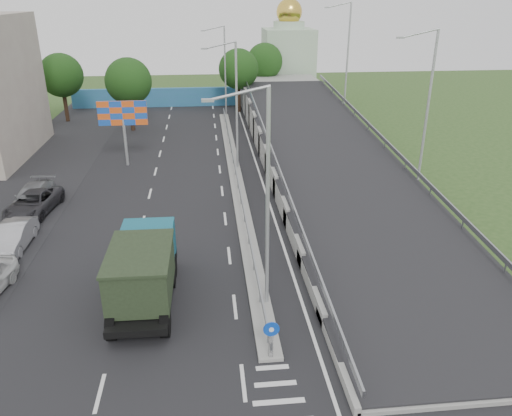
{
  "coord_description": "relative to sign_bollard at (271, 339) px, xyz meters",
  "views": [
    {
      "loc": [
        -2.22,
        -13.65,
        13.54
      ],
      "look_at": [
        0.47,
        12.53,
        2.2
      ],
      "focal_mm": 35.0,
      "sensor_mm": 36.0,
      "label": 1
    }
  ],
  "objects": [
    {
      "name": "median_guardrail",
      "position": [
        0.0,
        21.83,
        -0.28
      ],
      "size": [
        0.09,
        44.0,
        0.71
      ],
      "color": "gray",
      "rests_on": "median"
    },
    {
      "name": "lamp_post_far",
      "position": [
        0.11,
        43.83,
        4.77
      ],
      "size": [
        2.74,
        0.18,
        10.08
      ],
      "color": "#B2B5B7",
      "rests_on": "median"
    },
    {
      "name": "parking_strip",
      "position": [
        -16.0,
        17.83,
        -1.03
      ],
      "size": [
        8.0,
        90.0,
        0.05
      ],
      "primitive_type": "cube",
      "color": "black",
      "rests_on": "ground"
    },
    {
      "name": "dump_truck",
      "position": [
        -5.37,
        4.85,
        0.71
      ],
      "size": [
        2.84,
        7.16,
        3.14
      ],
      "rotation": [
        0.0,
        0.0,
        -0.01
      ],
      "color": "black",
      "rests_on": "ground"
    },
    {
      "name": "church",
      "position": [
        10.0,
        57.83,
        4.28
      ],
      "size": [
        7.0,
        7.0,
        13.8
      ],
      "color": "#B2CCAD",
      "rests_on": "ground"
    },
    {
      "name": "tree_left_far",
      "position": [
        -18.0,
        42.83,
        4.14
      ],
      "size": [
        4.8,
        4.8,
        7.6
      ],
      "color": "black",
      "rests_on": "ground"
    },
    {
      "name": "blue_wall",
      "position": [
        -4.0,
        49.83,
        0.17
      ],
      "size": [
        30.0,
        0.5,
        2.4
      ],
      "primitive_type": "cube",
      "color": "teal",
      "rests_on": "ground"
    },
    {
      "name": "sign_bollard",
      "position": [
        0.0,
        0.0,
        0.0
      ],
      "size": [
        0.64,
        0.23,
        1.67
      ],
      "color": "black",
      "rests_on": "median"
    },
    {
      "name": "parked_car_b",
      "position": [
        -13.46,
        11.08,
        -0.31
      ],
      "size": [
        1.58,
        4.4,
        1.44
      ],
      "primitive_type": "imported",
      "rotation": [
        0.0,
        0.0,
        -0.01
      ],
      "color": "#A1A0A5",
      "rests_on": "ground"
    },
    {
      "name": "lamp_post_near",
      "position": [
        0.11,
        3.83,
        4.77
      ],
      "size": [
        2.74,
        0.18,
        10.08
      ],
      "color": "#B2B5B7",
      "rests_on": "median"
    },
    {
      "name": "lamp_post_mid",
      "position": [
        0.11,
        23.83,
        4.77
      ],
      "size": [
        2.74,
        0.18,
        10.08
      ],
      "color": "#B2B5B7",
      "rests_on": "median"
    },
    {
      "name": "tree_left_mid",
      "position": [
        -10.0,
        37.83,
        4.14
      ],
      "size": [
        4.8,
        4.8,
        7.6
      ],
      "color": "black",
      "rests_on": "ground"
    },
    {
      "name": "tree_ramp_far",
      "position": [
        6.0,
        52.83,
        4.14
      ],
      "size": [
        4.8,
        4.8,
        7.6
      ],
      "color": "black",
      "rests_on": "ground"
    },
    {
      "name": "parked_car_d",
      "position": [
        -14.22,
        17.31,
        -0.3
      ],
      "size": [
        2.28,
        5.16,
        1.47
      ],
      "primitive_type": "imported",
      "rotation": [
        0.0,
        0.0,
        -0.04
      ],
      "color": "gray",
      "rests_on": "ground"
    },
    {
      "name": "parked_car_c",
      "position": [
        -13.85,
        16.16,
        -0.31
      ],
      "size": [
        3.12,
        5.5,
        1.45
      ],
      "primitive_type": "imported",
      "rotation": [
        0.0,
        0.0,
        -0.14
      ],
      "color": "#2B2A2E",
      "rests_on": "ground"
    },
    {
      "name": "median",
      "position": [
        0.0,
        21.83,
        -0.93
      ],
      "size": [
        1.0,
        44.0,
        0.2
      ],
      "primitive_type": "cube",
      "color": "gray",
      "rests_on": "ground"
    },
    {
      "name": "overpass_ramp",
      "position": [
        7.5,
        21.83,
        0.72
      ],
      "size": [
        10.0,
        50.0,
        3.5
      ],
      "color": "gray",
      "rests_on": "ground"
    },
    {
      "name": "tree_median_far",
      "position": [
        2.0,
        45.83,
        4.14
      ],
      "size": [
        4.8,
        4.8,
        7.6
      ],
      "color": "black",
      "rests_on": "ground"
    },
    {
      "name": "ground",
      "position": [
        0.0,
        -2.17,
        -1.03
      ],
      "size": [
        160.0,
        160.0,
        0.0
      ],
      "primitive_type": "plane",
      "color": "#2D4C1E",
      "rests_on": "ground"
    },
    {
      "name": "road_surface",
      "position": [
        -3.0,
        17.83,
        -1.03
      ],
      "size": [
        26.0,
        90.0,
        0.04
      ],
      "primitive_type": "cube",
      "color": "black",
      "rests_on": "ground"
    },
    {
      "name": "billboard",
      "position": [
        -9.0,
        25.83,
        3.15
      ],
      "size": [
        4.0,
        0.24,
        5.5
      ],
      "color": "#B2B5B7",
      "rests_on": "ground"
    }
  ]
}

